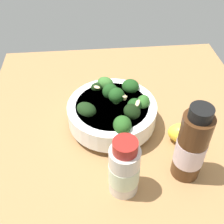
# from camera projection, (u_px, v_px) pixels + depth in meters

# --- Properties ---
(ground_plane) EXTENTS (0.67, 0.67, 0.04)m
(ground_plane) POSITION_uv_depth(u_px,v_px,m) (122.00, 125.00, 0.70)
(ground_plane) COLOR #996D42
(bowl_of_broccoli) EXTENTS (0.20, 0.20, 0.10)m
(bowl_of_broccoli) POSITION_uv_depth(u_px,v_px,m) (113.00, 111.00, 0.64)
(bowl_of_broccoli) COLOR white
(bowl_of_broccoli) RESTS_ON ground_plane
(lemon_wedge) EXTENTS (0.09, 0.07, 0.05)m
(lemon_wedge) POSITION_uv_depth(u_px,v_px,m) (187.00, 134.00, 0.61)
(lemon_wedge) COLOR yellow
(lemon_wedge) RESTS_ON ground_plane
(bottle_tall) EXTENTS (0.06, 0.06, 0.17)m
(bottle_tall) POSITION_uv_depth(u_px,v_px,m) (191.00, 147.00, 0.52)
(bottle_tall) COLOR #472814
(bottle_tall) RESTS_ON ground_plane
(bottle_short) EXTENTS (0.06, 0.06, 0.13)m
(bottle_short) POSITION_uv_depth(u_px,v_px,m) (124.00, 169.00, 0.50)
(bottle_short) COLOR beige
(bottle_short) RESTS_ON ground_plane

